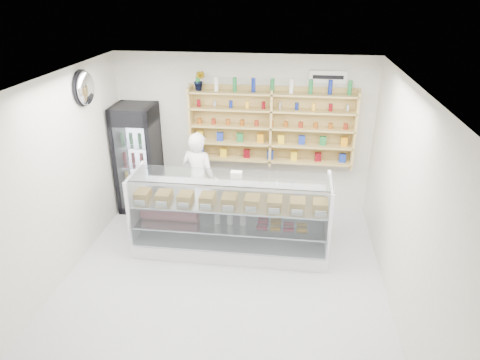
# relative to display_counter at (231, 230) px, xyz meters

# --- Properties ---
(room) EXTENTS (5.00, 5.00, 5.00)m
(room) POSITION_rel_display_counter_xyz_m (0.00, -0.94, 1.05)
(room) COLOR #A6A6AB
(room) RESTS_ON ground
(display_counter) EXTENTS (2.96, 0.88, 1.29)m
(display_counter) POSITION_rel_display_counter_xyz_m (0.00, 0.00, 0.00)
(display_counter) COLOR white
(display_counter) RESTS_ON floor
(shop_worker) EXTENTS (0.69, 0.54, 1.65)m
(shop_worker) POSITION_rel_display_counter_xyz_m (-0.67, 0.81, 0.47)
(shop_worker) COLOR white
(shop_worker) RESTS_ON floor
(drinks_cooler) EXTENTS (0.71, 0.69, 1.96)m
(drinks_cooler) POSITION_rel_display_counter_xyz_m (-1.85, 1.20, 0.63)
(drinks_cooler) COLOR black
(drinks_cooler) RESTS_ON floor
(wall_shelving) EXTENTS (2.84, 0.28, 1.33)m
(wall_shelving) POSITION_rel_display_counter_xyz_m (0.50, 1.40, 1.24)
(wall_shelving) COLOR tan
(wall_shelving) RESTS_ON back_wall
(potted_plant) EXTENTS (0.20, 0.17, 0.34)m
(potted_plant) POSITION_rel_display_counter_xyz_m (-0.72, 1.40, 2.01)
(potted_plant) COLOR #1E6626
(potted_plant) RESTS_ON wall_shelving
(security_mirror) EXTENTS (0.15, 0.50, 0.50)m
(security_mirror) POSITION_rel_display_counter_xyz_m (-2.17, 0.26, 2.10)
(security_mirror) COLOR silver
(security_mirror) RESTS_ON left_wall
(wall_sign) EXTENTS (0.62, 0.03, 0.20)m
(wall_sign) POSITION_rel_display_counter_xyz_m (1.40, 1.53, 2.10)
(wall_sign) COLOR white
(wall_sign) RESTS_ON back_wall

